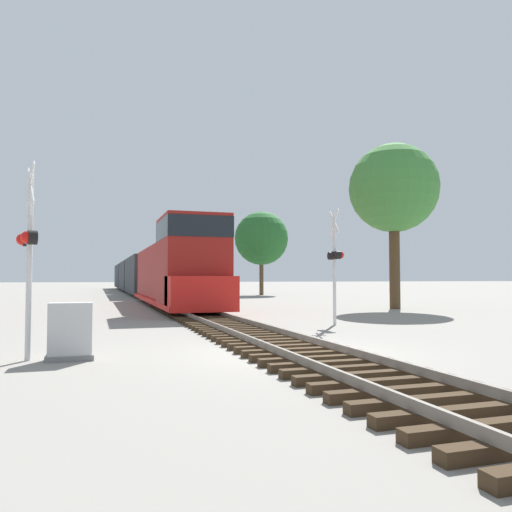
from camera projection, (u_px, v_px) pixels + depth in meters
ground_plane at (292, 353)px, 11.60m from camera, size 400.00×400.00×0.00m
rail_track_bed at (292, 347)px, 11.61m from camera, size 2.60×160.00×0.31m
freight_train at (140, 276)px, 51.62m from camera, size 2.98×67.09×4.67m
crossing_signal_near at (28, 246)px, 10.67m from camera, size 0.53×1.01×4.21m
crossing_signal_far at (335, 258)px, 18.72m from camera, size 0.38×1.01×4.34m
relay_cabinet at (70, 332)px, 10.66m from camera, size 0.98×0.54×1.23m
tree_far_right at (394, 189)px, 28.47m from camera, size 5.07×5.07×9.43m
tree_mid_background at (261, 238)px, 51.20m from camera, size 5.50×5.50×8.58m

